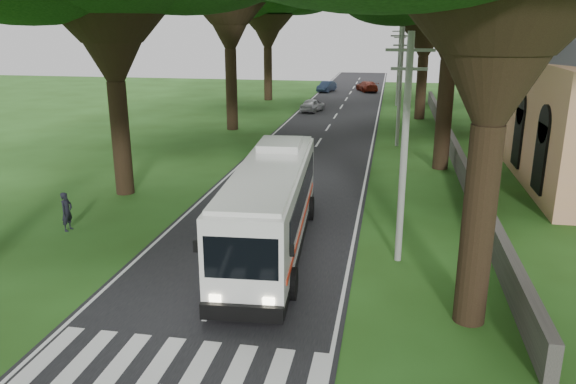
# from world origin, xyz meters

# --- Properties ---
(ground) EXTENTS (140.00, 140.00, 0.00)m
(ground) POSITION_xyz_m (0.00, 0.00, 0.00)
(ground) COLOR #234714
(ground) RESTS_ON ground
(road) EXTENTS (8.00, 120.00, 0.04)m
(road) POSITION_xyz_m (0.00, 25.00, 0.01)
(road) COLOR black
(road) RESTS_ON ground
(crosswalk) EXTENTS (8.00, 3.00, 0.01)m
(crosswalk) POSITION_xyz_m (0.00, -2.00, 0.00)
(crosswalk) COLOR silver
(crosswalk) RESTS_ON ground
(property_wall) EXTENTS (0.35, 50.00, 1.20)m
(property_wall) POSITION_xyz_m (9.00, 24.00, 0.60)
(property_wall) COLOR #383533
(property_wall) RESTS_ON ground
(pole_near) EXTENTS (1.60, 0.24, 8.00)m
(pole_near) POSITION_xyz_m (5.50, 6.00, 4.18)
(pole_near) COLOR gray
(pole_near) RESTS_ON ground
(pole_mid) EXTENTS (1.60, 0.24, 8.00)m
(pole_mid) POSITION_xyz_m (5.50, 26.00, 4.18)
(pole_mid) COLOR gray
(pole_mid) RESTS_ON ground
(pole_far) EXTENTS (1.60, 0.24, 8.00)m
(pole_far) POSITION_xyz_m (5.50, 46.00, 4.18)
(pole_far) COLOR gray
(pole_far) RESTS_ON ground
(coach_bus) EXTENTS (3.25, 11.49, 3.35)m
(coach_bus) POSITION_xyz_m (0.80, 6.09, 1.80)
(coach_bus) COLOR white
(coach_bus) RESTS_ON ground
(distant_car_a) EXTENTS (2.28, 3.87, 1.24)m
(distant_car_a) POSITION_xyz_m (-2.46, 40.37, 0.65)
(distant_car_a) COLOR #B7B6BC
(distant_car_a) RESTS_ON road
(distant_car_b) EXTENTS (2.17, 4.02, 1.26)m
(distant_car_b) POSITION_xyz_m (-3.00, 56.63, 0.66)
(distant_car_b) COLOR navy
(distant_car_b) RESTS_ON road
(distant_car_c) EXTENTS (3.21, 4.80, 1.29)m
(distant_car_c) POSITION_xyz_m (1.90, 57.78, 0.68)
(distant_car_c) COLOR maroon
(distant_car_c) RESTS_ON road
(pedestrian) EXTENTS (0.44, 0.63, 1.63)m
(pedestrian) POSITION_xyz_m (-7.91, 6.63, 0.82)
(pedestrian) COLOR black
(pedestrian) RESTS_ON ground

